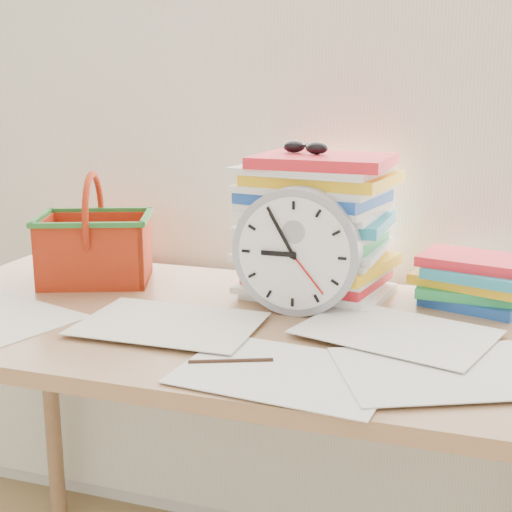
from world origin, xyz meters
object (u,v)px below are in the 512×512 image
(paper_stack, at_px, (316,226))
(basket, at_px, (94,229))
(clock, at_px, (297,251))
(book_stack, at_px, (476,281))
(desk, at_px, (233,354))

(paper_stack, relative_size, basket, 1.28)
(clock, height_order, book_stack, clock)
(clock, distance_m, book_stack, 0.38)
(paper_stack, relative_size, clock, 1.26)
(paper_stack, bearing_deg, basket, -173.68)
(paper_stack, bearing_deg, desk, -118.12)
(book_stack, bearing_deg, clock, -154.22)
(paper_stack, xyz_separation_m, basket, (-0.51, -0.06, -0.03))
(clock, bearing_deg, book_stack, 25.78)
(desk, xyz_separation_m, clock, (0.11, 0.07, 0.20))
(desk, bearing_deg, clock, 34.75)
(clock, bearing_deg, basket, 170.84)
(paper_stack, bearing_deg, clock, -92.31)
(desk, xyz_separation_m, paper_stack, (0.11, 0.21, 0.23))
(paper_stack, distance_m, book_stack, 0.35)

